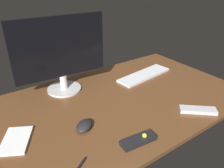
{
  "coord_description": "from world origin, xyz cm",
  "views": [
    {
      "loc": [
        -63.18,
        -83.91,
        66.18
      ],
      "look_at": [
        0.81,
        7.91,
        8.0
      ],
      "focal_mm": 35.82,
      "sensor_mm": 36.0,
      "label": 1
    }
  ],
  "objects_px": {
    "monitor": "(60,53)",
    "notepad": "(16,140)",
    "media_remote": "(139,140)",
    "keyboard": "(144,75)",
    "computer_mouse": "(84,126)",
    "tv_remote": "(198,110)"
  },
  "relations": [
    {
      "from": "keyboard",
      "to": "media_remote",
      "type": "relative_size",
      "value": 2.5
    },
    {
      "from": "monitor",
      "to": "keyboard",
      "type": "distance_m",
      "value": 0.58
    },
    {
      "from": "computer_mouse",
      "to": "tv_remote",
      "type": "bearing_deg",
      "value": -60.43
    },
    {
      "from": "keyboard",
      "to": "tv_remote",
      "type": "xyz_separation_m",
      "value": [
        -0.06,
        -0.47,
        0.0
      ]
    },
    {
      "from": "notepad",
      "to": "monitor",
      "type": "bearing_deg",
      "value": 40.57
    },
    {
      "from": "tv_remote",
      "to": "notepad",
      "type": "xyz_separation_m",
      "value": [
        -0.81,
        0.3,
        -0.0
      ]
    },
    {
      "from": "computer_mouse",
      "to": "tv_remote",
      "type": "height_order",
      "value": "computer_mouse"
    },
    {
      "from": "keyboard",
      "to": "computer_mouse",
      "type": "xyz_separation_m",
      "value": [
        -0.6,
        -0.26,
        0.01
      ]
    },
    {
      "from": "computer_mouse",
      "to": "keyboard",
      "type": "bearing_deg",
      "value": -15.41
    },
    {
      "from": "monitor",
      "to": "tv_remote",
      "type": "relative_size",
      "value": 2.89
    },
    {
      "from": "keyboard",
      "to": "tv_remote",
      "type": "bearing_deg",
      "value": -104.6
    },
    {
      "from": "monitor",
      "to": "keyboard",
      "type": "xyz_separation_m",
      "value": [
        0.52,
        -0.13,
        -0.22
      ]
    },
    {
      "from": "monitor",
      "to": "media_remote",
      "type": "distance_m",
      "value": 0.64
    },
    {
      "from": "monitor",
      "to": "notepad",
      "type": "xyz_separation_m",
      "value": [
        -0.35,
        -0.3,
        -0.22
      ]
    },
    {
      "from": "keyboard",
      "to": "computer_mouse",
      "type": "bearing_deg",
      "value": -163.31
    },
    {
      "from": "media_remote",
      "to": "notepad",
      "type": "height_order",
      "value": "media_remote"
    },
    {
      "from": "computer_mouse",
      "to": "tv_remote",
      "type": "xyz_separation_m",
      "value": [
        0.53,
        -0.21,
        -0.01
      ]
    },
    {
      "from": "tv_remote",
      "to": "notepad",
      "type": "bearing_deg",
      "value": -158.98
    },
    {
      "from": "keyboard",
      "to": "notepad",
      "type": "distance_m",
      "value": 0.89
    },
    {
      "from": "media_remote",
      "to": "tv_remote",
      "type": "height_order",
      "value": "media_remote"
    },
    {
      "from": "computer_mouse",
      "to": "notepad",
      "type": "height_order",
      "value": "computer_mouse"
    },
    {
      "from": "monitor",
      "to": "notepad",
      "type": "height_order",
      "value": "monitor"
    }
  ]
}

